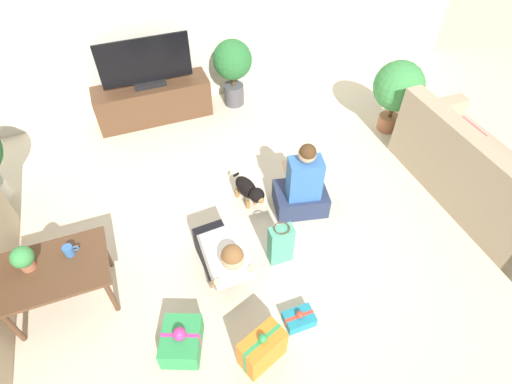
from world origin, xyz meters
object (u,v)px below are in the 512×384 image
at_px(gift_box_b, 182,341).
at_px(tabletop_plant, 23,258).
at_px(coffee_table, 53,273).
at_px(gift_bag_a, 281,244).
at_px(person_kneeling, 222,254).
at_px(mug, 69,250).
at_px(potted_plant_corner_right, 398,88).
at_px(potted_plant_back_right, 233,65).
at_px(tv, 146,65).
at_px(tv_console, 154,102).
at_px(gift_box_c, 299,319).
at_px(sofa_right, 480,177).
at_px(person_sitting, 302,188).
at_px(gift_box_a, 262,349).
at_px(dog, 249,190).

xyz_separation_m(gift_box_b, tabletop_plant, (-0.96, 0.82, 0.49)).
xyz_separation_m(coffee_table, gift_bag_a, (1.85, -0.25, -0.20)).
xyz_separation_m(person_kneeling, mug, (-1.16, 0.33, 0.20)).
relative_size(coffee_table, potted_plant_corner_right, 0.94).
xyz_separation_m(potted_plant_corner_right, mug, (-3.76, -1.01, -0.06)).
height_order(potted_plant_back_right, tabletop_plant, potted_plant_back_right).
xyz_separation_m(coffee_table, potted_plant_back_right, (2.27, 2.33, 0.15)).
relative_size(tv, potted_plant_corner_right, 1.20).
height_order(tv_console, potted_plant_back_right, potted_plant_back_right).
bearing_deg(gift_bag_a, mug, 168.75).
bearing_deg(gift_box_c, coffee_table, 153.35).
relative_size(coffee_table, potted_plant_back_right, 0.96).
xyz_separation_m(sofa_right, person_kneeling, (-2.75, 0.01, 0.03)).
bearing_deg(potted_plant_corner_right, gift_bag_a, -146.82).
distance_m(coffee_table, tv_console, 2.67).
distance_m(gift_bag_a, mug, 1.76).
bearing_deg(coffee_table, person_sitting, 6.37).
bearing_deg(potted_plant_back_right, tabletop_plant, -137.07).
relative_size(tv, potted_plant_back_right, 1.22).
relative_size(person_sitting, gift_box_a, 2.24).
distance_m(dog, gift_box_a, 1.62).
height_order(gift_box_c, tabletop_plant, tabletop_plant).
height_order(potted_plant_back_right, mug, potted_plant_back_right).
bearing_deg(tv, coffee_table, -116.92).
xyz_separation_m(potted_plant_back_right, gift_bag_a, (-0.42, -2.57, -0.35)).
bearing_deg(tv, sofa_right, -42.60).
height_order(person_kneeling, dog, person_kneeling).
xyz_separation_m(dog, tabletop_plant, (-1.98, -0.43, 0.40)).
height_order(potted_plant_corner_right, potted_plant_back_right, potted_plant_corner_right).
height_order(gift_box_b, gift_bag_a, gift_bag_a).
distance_m(tv, gift_box_b, 3.22).
distance_m(coffee_table, gift_box_a, 1.74).
height_order(person_sitting, gift_box_c, person_sitting).
bearing_deg(gift_box_a, gift_box_c, 22.94).
relative_size(tv_console, person_kneeling, 1.84).
bearing_deg(gift_bag_a, potted_plant_corner_right, 33.18).
bearing_deg(dog, tabletop_plant, 177.28).
bearing_deg(person_sitting, gift_box_a, 66.59).
distance_m(person_sitting, tabletop_plant, 2.48).
height_order(gift_bag_a, tabletop_plant, tabletop_plant).
bearing_deg(sofa_right, dog, 71.38).
xyz_separation_m(tv_console, gift_box_a, (0.16, -3.42, -0.08)).
bearing_deg(tabletop_plant, person_sitting, 4.26).
relative_size(potted_plant_corner_right, person_sitting, 1.04).
relative_size(potted_plant_back_right, gift_box_b, 2.03).
bearing_deg(gift_box_a, potted_plant_back_right, 74.99).
bearing_deg(potted_plant_corner_right, gift_box_c, -137.43).
height_order(person_kneeling, gift_bag_a, person_kneeling).
xyz_separation_m(potted_plant_back_right, gift_box_c, (-0.51, -3.21, -0.52)).
distance_m(gift_box_b, gift_box_c, 0.95).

